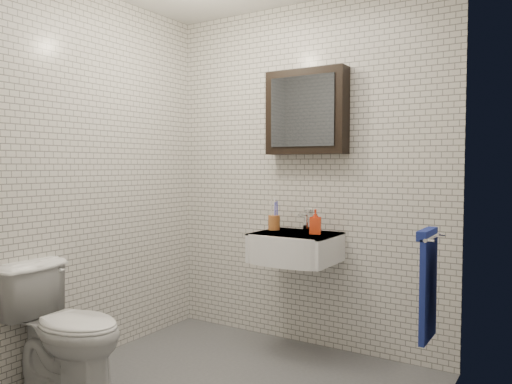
# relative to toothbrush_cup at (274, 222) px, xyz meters

# --- Properties ---
(room_shell) EXTENTS (2.22, 2.02, 2.51)m
(room_shell) POSITION_rel_toothbrush_cup_xyz_m (0.16, -0.84, 0.56)
(room_shell) COLOR silver
(room_shell) RESTS_ON ground
(washbasin) EXTENTS (0.55, 0.50, 0.20)m
(washbasin) POSITION_rel_toothbrush_cup_xyz_m (0.21, -0.11, -0.15)
(washbasin) COLOR white
(washbasin) RESTS_ON room_shell
(faucet) EXTENTS (0.06, 0.20, 0.15)m
(faucet) POSITION_rel_toothbrush_cup_xyz_m (0.21, 0.09, 0.01)
(faucet) COLOR silver
(faucet) RESTS_ON washbasin
(mirror_cabinet) EXTENTS (0.60, 0.15, 0.60)m
(mirror_cabinet) POSITION_rel_toothbrush_cup_xyz_m (0.21, 0.08, 0.79)
(mirror_cabinet) COLOR black
(mirror_cabinet) RESTS_ON room_shell
(towel_rail) EXTENTS (0.09, 0.30, 0.58)m
(towel_rail) POSITION_rel_toothbrush_cup_xyz_m (1.21, -0.49, -0.18)
(towel_rail) COLOR silver
(towel_rail) RESTS_ON room_shell
(toothbrush_cup) EXTENTS (0.09, 0.09, 0.24)m
(toothbrush_cup) POSITION_rel_toothbrush_cup_xyz_m (0.00, 0.00, 0.00)
(toothbrush_cup) COLOR #A95E2A
(toothbrush_cup) RESTS_ON washbasin
(soap_bottle) EXTENTS (0.10, 0.10, 0.17)m
(soap_bottle) POSITION_rel_toothbrush_cup_xyz_m (0.35, -0.04, 0.03)
(soap_bottle) COLOR orange
(soap_bottle) RESTS_ON washbasin
(toilet) EXTENTS (0.77, 0.49, 0.75)m
(toilet) POSITION_rel_toothbrush_cup_xyz_m (-0.64, -1.31, -0.53)
(toilet) COLOR white
(toilet) RESTS_ON ground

